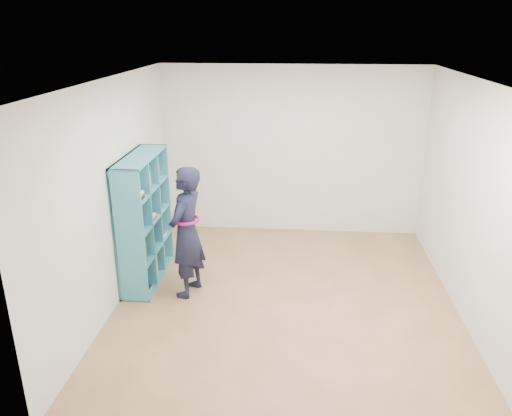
{
  "coord_description": "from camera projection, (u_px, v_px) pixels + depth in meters",
  "views": [
    {
      "loc": [
        0.1,
        -5.27,
        3.14
      ],
      "look_at": [
        -0.39,
        0.3,
        1.08
      ],
      "focal_mm": 35.0,
      "sensor_mm": 36.0,
      "label": 1
    }
  ],
  "objects": [
    {
      "name": "floor",
      "position": [
        286.0,
        301.0,
        6.02
      ],
      "size": [
        4.5,
        4.5,
        0.0
      ],
      "primitive_type": "plane",
      "color": "brown",
      "rests_on": "ground"
    },
    {
      "name": "ceiling",
      "position": [
        291.0,
        80.0,
        5.12
      ],
      "size": [
        4.5,
        4.5,
        0.0
      ],
      "primitive_type": "plane",
      "color": "white",
      "rests_on": "wall_back"
    },
    {
      "name": "wall_left",
      "position": [
        114.0,
        195.0,
        5.73
      ],
      "size": [
        0.02,
        4.5,
        2.6
      ],
      "primitive_type": "cube",
      "color": "silver",
      "rests_on": "floor"
    },
    {
      "name": "wall_right",
      "position": [
        472.0,
        205.0,
        5.4
      ],
      "size": [
        0.02,
        4.5,
        2.6
      ],
      "primitive_type": "cube",
      "color": "silver",
      "rests_on": "floor"
    },
    {
      "name": "wall_back",
      "position": [
        292.0,
        151.0,
        7.67
      ],
      "size": [
        4.0,
        0.02,
        2.6
      ],
      "primitive_type": "cube",
      "color": "silver",
      "rests_on": "floor"
    },
    {
      "name": "wall_front",
      "position": [
        280.0,
        306.0,
        3.46
      ],
      "size": [
        4.0,
        0.02,
        2.6
      ],
      "primitive_type": "cube",
      "color": "silver",
      "rests_on": "floor"
    },
    {
      "name": "bookshelf",
      "position": [
        142.0,
        221.0,
        6.29
      ],
      "size": [
        0.36,
        1.24,
        1.65
      ],
      "color": "teal",
      "rests_on": "floor"
    },
    {
      "name": "person",
      "position": [
        187.0,
        232.0,
        5.94
      ],
      "size": [
        0.52,
        0.67,
        1.62
      ],
      "rotation": [
        0.0,
        0.0,
        -1.82
      ],
      "color": "black",
      "rests_on": "floor"
    },
    {
      "name": "smartphone",
      "position": [
        178.0,
        220.0,
        6.01
      ],
      "size": [
        0.03,
        0.09,
        0.12
      ],
      "rotation": [
        0.44,
        0.0,
        -0.24
      ],
      "color": "silver",
      "rests_on": "person"
    }
  ]
}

